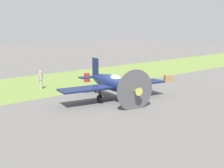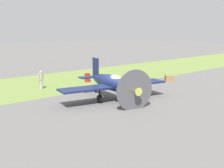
{
  "view_description": "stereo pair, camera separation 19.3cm",
  "coord_description": "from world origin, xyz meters",
  "px_view_note": "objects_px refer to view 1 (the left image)",
  "views": [
    {
      "loc": [
        15.22,
        16.97,
        5.76
      ],
      "look_at": [
        -0.09,
        -0.28,
        1.26
      ],
      "focal_mm": 47.7,
      "sensor_mm": 36.0,
      "label": 1
    },
    {
      "loc": [
        15.07,
        17.1,
        5.76
      ],
      "look_at": [
        -0.09,
        -0.28,
        1.26
      ],
      "focal_mm": 47.7,
      "sensor_mm": 36.0,
      "label": 2
    }
  ],
  "objects_px": {
    "ground_crew_chief": "(41,80)",
    "fuel_drum": "(87,78)",
    "airplane_lead": "(113,83)",
    "supply_crate": "(169,78)"
  },
  "relations": [
    {
      "from": "ground_crew_chief",
      "to": "fuel_drum",
      "type": "bearing_deg",
      "value": -20.39
    },
    {
      "from": "airplane_lead",
      "to": "ground_crew_chief",
      "type": "bearing_deg",
      "value": -61.47
    },
    {
      "from": "airplane_lead",
      "to": "supply_crate",
      "type": "xyz_separation_m",
      "value": [
        -9.95,
        -2.2,
        -1.02
      ]
    },
    {
      "from": "airplane_lead",
      "to": "ground_crew_chief",
      "type": "xyz_separation_m",
      "value": [
        2.3,
        -7.48,
        -0.43
      ]
    },
    {
      "from": "airplane_lead",
      "to": "fuel_drum",
      "type": "height_order",
      "value": "airplane_lead"
    },
    {
      "from": "airplane_lead",
      "to": "fuel_drum",
      "type": "bearing_deg",
      "value": -100.92
    },
    {
      "from": "supply_crate",
      "to": "fuel_drum",
      "type": "bearing_deg",
      "value": -38.73
    },
    {
      "from": "airplane_lead",
      "to": "ground_crew_chief",
      "type": "relative_size",
      "value": 5.23
    },
    {
      "from": "airplane_lead",
      "to": "ground_crew_chief",
      "type": "height_order",
      "value": "airplane_lead"
    },
    {
      "from": "fuel_drum",
      "to": "supply_crate",
      "type": "relative_size",
      "value": 1.0
    }
  ]
}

